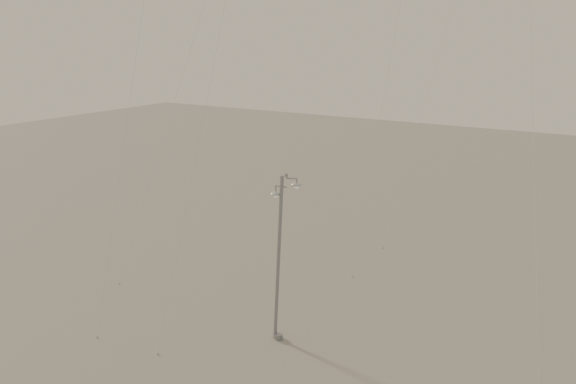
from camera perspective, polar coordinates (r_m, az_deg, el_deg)
The scene contains 5 objects.
ground at distance 29.78m, azimuth -5.26°, elevation -15.94°, with size 160.00×160.00×0.00m, color gray.
street_lamp at distance 28.63m, azimuth -0.80°, elevation -6.30°, with size 1.56×0.78×9.12m.
kite_1 at distance 32.80m, azimuth -6.26°, elevation 18.81°, with size 1.90×10.62×22.77m.
kite_3 at distance 33.16m, azimuth -15.14°, elevation 13.15°, with size 2.12×7.84×20.33m.
kite_4 at distance 33.26m, azimuth 23.43°, elevation 14.96°, with size 5.17×15.40×20.65m.
Camera 1 is at (15.37, -20.20, 15.58)m, focal length 35.00 mm.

